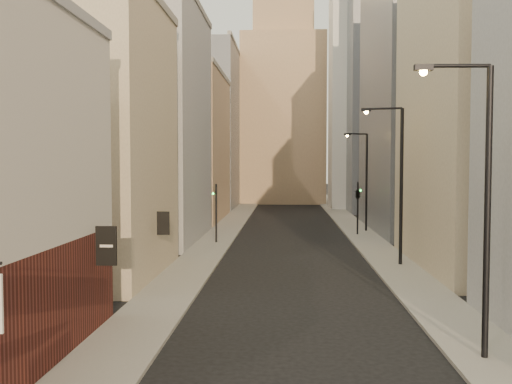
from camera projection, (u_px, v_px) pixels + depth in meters
name	position (u px, v px, depth m)	size (l,w,h in m)	color
sidewalk_left	(231.00, 224.00, 62.51)	(3.00, 140.00, 0.15)	gray
sidewalk_right	(350.00, 224.00, 61.83)	(3.00, 140.00, 0.15)	gray
left_bldg_beige	(91.00, 141.00, 33.47)	(8.00, 12.00, 16.00)	tan
left_bldg_grey	(154.00, 125.00, 49.32)	(8.00, 16.00, 20.00)	gray
left_bldg_tan	(189.00, 148.00, 67.35)	(8.00, 18.00, 17.00)	#A18163
left_bldg_wingrid	(211.00, 129.00, 87.12)	(8.00, 20.00, 24.00)	gray
right_bldg_beige	(484.00, 111.00, 36.11)	(8.00, 16.00, 20.00)	tan
right_bldg_wingrid	(414.00, 99.00, 55.90)	(8.00, 20.00, 26.00)	gray
highrise	(414.00, 33.00, 82.87)	(21.00, 23.00, 51.20)	gray
clock_tower	(283.00, 100.00, 98.23)	(14.00, 14.00, 44.90)	#A18163
white_tower	(358.00, 82.00, 83.65)	(8.00, 8.00, 41.50)	silver
streetlamp_near	(480.00, 193.00, 19.02)	(2.62, 0.34, 10.00)	black
streetlamp_mid	(397.00, 176.00, 36.83)	(2.68, 0.73, 10.32)	black
streetlamp_far	(364.00, 176.00, 55.08)	(2.39, 1.08, 9.59)	black
traffic_light_left	(216.00, 202.00, 47.19)	(0.57, 0.47, 5.00)	black
traffic_light_right	(358.00, 193.00, 52.41)	(0.88, 0.88, 5.00)	black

